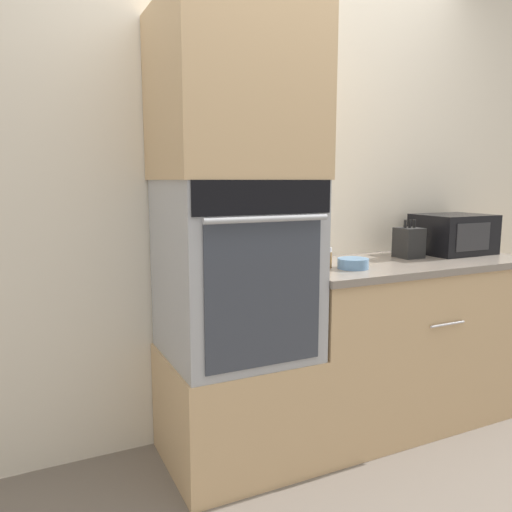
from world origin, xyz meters
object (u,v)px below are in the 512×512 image
condiment_jar_far (307,259)px  condiment_jar_mid (328,258)px  microwave (453,234)px  wall_oven (235,269)px  condiment_jar_near (318,264)px  bowl (353,263)px  knife_block (409,243)px

condiment_jar_far → condiment_jar_mid: bearing=-54.9°
microwave → condiment_jar_mid: (-0.94, -0.10, -0.07)m
wall_oven → condiment_jar_near: wall_oven is taller
microwave → condiment_jar_far: (-1.01, -0.01, -0.08)m
condiment_jar_mid → condiment_jar_far: condiment_jar_mid is taller
condiment_jar_near → condiment_jar_far: 0.13m
bowl → condiment_jar_near: bearing=170.4°
bowl → condiment_jar_near: (-0.18, 0.03, 0.01)m
wall_oven → condiment_jar_mid: bearing=-2.1°
bowl → condiment_jar_far: size_ratio=2.15×
knife_block → bowl: (-0.49, -0.15, -0.06)m
microwave → condiment_jar_mid: bearing=-173.9°
microwave → condiment_jar_far: 1.01m
condiment_jar_far → bowl: bearing=-45.0°
condiment_jar_near → condiment_jar_mid: size_ratio=0.67×
microwave → condiment_jar_near: bearing=-172.2°
condiment_jar_near → condiment_jar_far: condiment_jar_far is taller
wall_oven → condiment_jar_far: 0.43m
bowl → condiment_jar_mid: condiment_jar_mid is taller
condiment_jar_mid → wall_oven: bearing=177.9°
wall_oven → condiment_jar_near: 0.41m
bowl → condiment_jar_far: 0.23m
wall_oven → bowl: 0.59m
condiment_jar_far → knife_block: bearing=-1.0°
microwave → condiment_jar_mid: size_ratio=4.06×
knife_block → condiment_jar_mid: bearing=-172.2°
wall_oven → condiment_jar_mid: wall_oven is taller
microwave → knife_block: size_ratio=1.93×
wall_oven → microwave: wall_oven is taller
knife_block → wall_oven: bearing=-176.7°
microwave → bowl: microwave is taller
wall_oven → condiment_jar_far: bearing=9.8°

